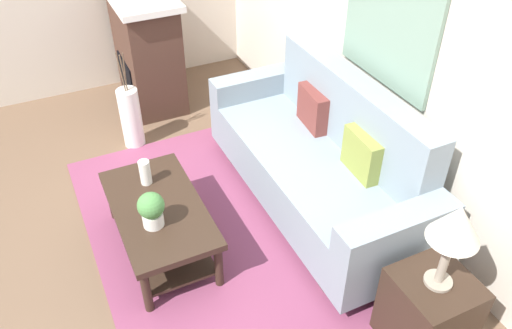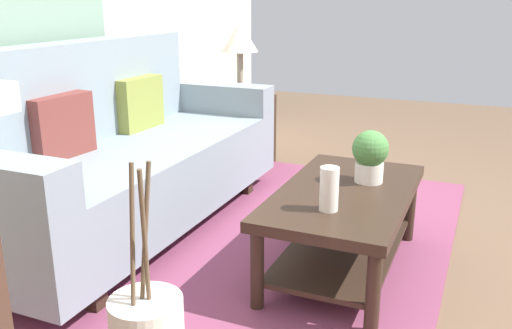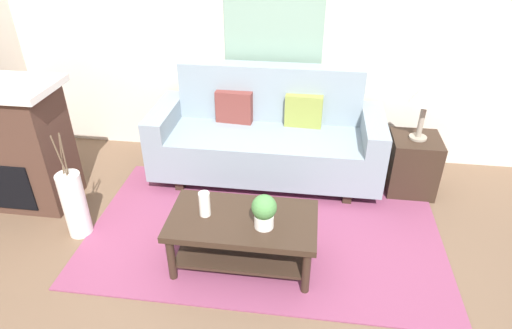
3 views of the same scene
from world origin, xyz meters
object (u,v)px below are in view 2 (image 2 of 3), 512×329
object	(u,v)px
throw_pillow_maroon	(61,126)
throw_pillow_olive	(139,103)
potted_plant_tabletop	(370,154)
side_table	(241,132)
coffee_table	(344,212)
tabletop_vase	(329,189)
couch	(125,158)
table_lamp	(240,40)

from	to	relation	value
throw_pillow_maroon	throw_pillow_olive	size ratio (longest dim) A/B	1.00
potted_plant_tabletop	side_table	size ratio (longest dim) A/B	0.47
coffee_table	tabletop_vase	bearing A→B (deg)	179.46
throw_pillow_olive	tabletop_vase	bearing A→B (deg)	-114.86
tabletop_vase	throw_pillow_olive	bearing A→B (deg)	65.14
coffee_table	side_table	size ratio (longest dim) A/B	1.96
throw_pillow_maroon	coffee_table	xyz separation A→B (m)	(0.31, -1.42, -0.37)
couch	coffee_table	bearing A→B (deg)	-91.43
potted_plant_tabletop	tabletop_vase	bearing A→B (deg)	170.17
tabletop_vase	couch	bearing A→B (deg)	76.36
potted_plant_tabletop	table_lamp	xyz separation A→B (m)	(1.27, 1.29, 0.42)
table_lamp	couch	bearing A→B (deg)	176.68
coffee_table	tabletop_vase	world-z (taller)	tabletop_vase
couch	coffee_table	xyz separation A→B (m)	(-0.03, -1.30, -0.12)
coffee_table	potted_plant_tabletop	xyz separation A→B (m)	(0.17, -0.08, 0.26)
coffee_table	throw_pillow_olive	bearing A→B (deg)	75.19
throw_pillow_olive	table_lamp	xyz separation A→B (m)	(1.06, -0.21, 0.31)
potted_plant_tabletop	side_table	bearing A→B (deg)	45.46
throw_pillow_maroon	side_table	size ratio (longest dim) A/B	0.64
throw_pillow_olive	potted_plant_tabletop	distance (m)	1.51
couch	coffee_table	world-z (taller)	couch
throw_pillow_olive	coffee_table	world-z (taller)	throw_pillow_olive
potted_plant_tabletop	throw_pillow_olive	bearing A→B (deg)	82.08
couch	throw_pillow_maroon	distance (m)	0.44
couch	throw_pillow_olive	world-z (taller)	couch
couch	potted_plant_tabletop	size ratio (longest dim) A/B	8.43
throw_pillow_olive	side_table	bearing A→B (deg)	-11.06
throw_pillow_maroon	tabletop_vase	world-z (taller)	throw_pillow_maroon
couch	potted_plant_tabletop	xyz separation A→B (m)	(0.14, -1.37, 0.14)
couch	potted_plant_tabletop	bearing A→B (deg)	-84.36
potted_plant_tabletop	table_lamp	bearing A→B (deg)	45.46
tabletop_vase	table_lamp	bearing A→B (deg)	35.19
throw_pillow_olive	coffee_table	bearing A→B (deg)	-104.81
couch	throw_pillow_maroon	bearing A→B (deg)	159.88
throw_pillow_maroon	tabletop_vase	distance (m)	1.43
throw_pillow_olive	side_table	size ratio (longest dim) A/B	0.64
throw_pillow_maroon	side_table	bearing A→B (deg)	-6.77
side_table	potted_plant_tabletop	bearing A→B (deg)	-134.54
tabletop_vase	potted_plant_tabletop	bearing A→B (deg)	-9.83
throw_pillow_maroon	table_lamp	xyz separation A→B (m)	(1.75, -0.21, 0.31)
potted_plant_tabletop	table_lamp	distance (m)	1.86
throw_pillow_olive	potted_plant_tabletop	world-z (taller)	throw_pillow_olive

